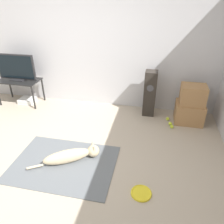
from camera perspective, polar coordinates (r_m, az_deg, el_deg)
ground_plane at (r=3.47m, az=-14.26°, el=-12.80°), size 12.00×12.00×0.00m
wall_back at (r=4.66m, az=-5.15°, el=16.82°), size 8.00×0.06×2.55m
area_rug at (r=3.42m, az=-12.43°, el=-13.02°), size 1.52×1.10×0.01m
dog at (r=3.37m, az=-10.24°, el=-11.04°), size 0.94×0.62×0.24m
frisbee at (r=2.99m, az=7.64°, el=-20.24°), size 0.27×0.27×0.03m
cardboard_box_lower at (r=4.47m, az=19.50°, el=-0.15°), size 0.53×0.42×0.40m
cardboard_box_upper at (r=4.30m, az=20.43°, el=4.24°), size 0.45×0.36×0.36m
floor_speaker at (r=4.44m, az=9.85°, el=4.78°), size 0.24×0.24×0.93m
tv_stand at (r=5.26m, az=-23.06°, el=6.94°), size 0.91×0.50×0.55m
tv at (r=5.16m, az=-23.81°, el=10.54°), size 0.86×0.20×0.57m
tennis_ball_by_boxes at (r=4.25m, az=15.34°, el=-3.68°), size 0.07×0.07×0.07m
tennis_ball_near_speaker at (r=4.48m, az=14.34°, el=-1.72°), size 0.07×0.07×0.07m
tennis_ball_loose_on_carpet at (r=4.33m, az=14.97°, el=-2.94°), size 0.07×0.07×0.07m
game_console at (r=5.40m, az=-21.24°, el=2.86°), size 0.34×0.29×0.10m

